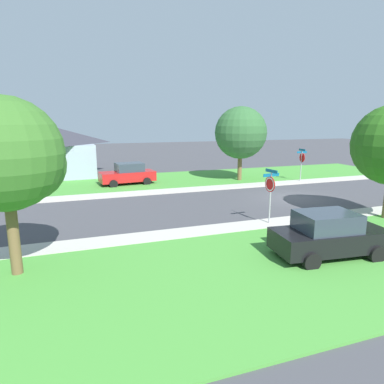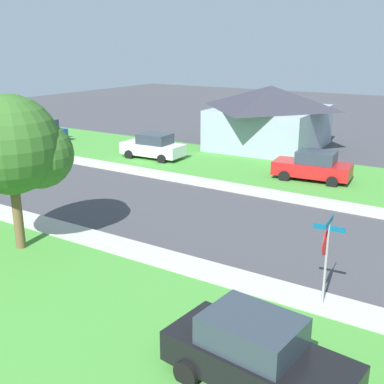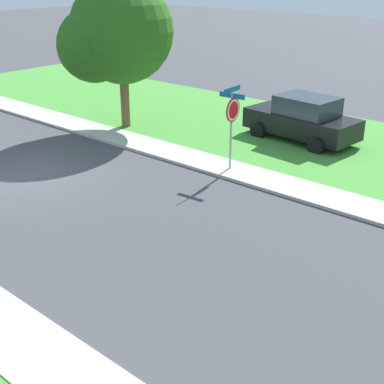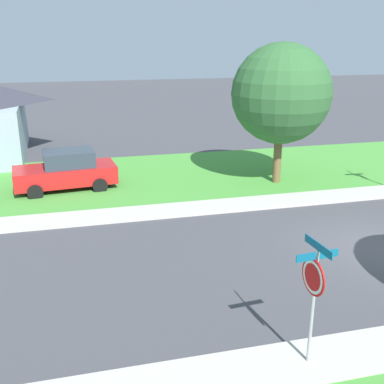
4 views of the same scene
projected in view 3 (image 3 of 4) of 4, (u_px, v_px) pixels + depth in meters
ground_plane at (25, 177)px, 17.04m from camera, size 120.00×120.00×0.00m
stop_sign_far_corner at (232, 115)px, 16.75m from camera, size 0.92×0.92×2.77m
car_black_near_corner at (303, 119)px, 20.09m from camera, size 2.36×4.46×1.76m
tree_across_right at (114, 35)px, 20.57m from camera, size 4.37×4.07×5.92m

